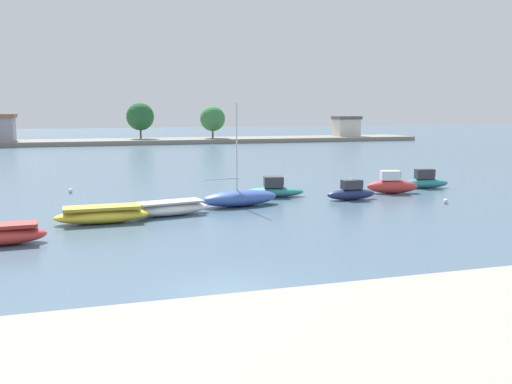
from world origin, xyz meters
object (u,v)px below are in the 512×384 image
mooring_buoy_2 (350,180)px  moored_boat_5 (274,190)px  moored_boat_7 (392,185)px  moored_boat_8 (425,181)px  mooring_buoy_1 (70,191)px  moored_boat_2 (102,215)px  mooring_buoy_0 (446,201)px  moored_boat_1 (2,235)px  moored_boat_6 (351,193)px  moored_boat_4 (240,198)px  moored_boat_3 (170,208)px

mooring_buoy_2 → moored_boat_5: bearing=-146.9°
moored_boat_7 → mooring_buoy_2: 7.24m
moored_boat_7 → moored_boat_8: size_ratio=1.03×
mooring_buoy_1 → mooring_buoy_2: (23.95, -0.41, -0.03)m
mooring_buoy_2 → mooring_buoy_1: bearing=179.0°
moored_boat_7 → mooring_buoy_1: 25.04m
moored_boat_8 → mooring_buoy_1: size_ratio=11.19×
moored_boat_2 → mooring_buoy_0: 22.90m
moored_boat_7 → mooring_buoy_0: size_ratio=11.86×
moored_boat_1 → moored_boat_5: moored_boat_5 is taller
moored_boat_6 → mooring_buoy_0: 6.49m
moored_boat_5 → moored_boat_7: bearing=6.7°
moored_boat_4 → mooring_buoy_1: 14.68m
moored_boat_1 → mooring_buoy_2: (26.87, 16.68, -0.32)m
mooring_buoy_0 → moored_boat_6: bearing=146.9°
moored_boat_3 → mooring_buoy_1: bearing=105.1°
mooring_buoy_2 → moored_boat_8: bearing=-52.7°
moored_boat_7 → mooring_buoy_1: moored_boat_7 is taller
moored_boat_5 → moored_boat_7: (9.33, -1.08, 0.12)m
moored_boat_2 → moored_boat_7: 22.62m
moored_boat_3 → moored_boat_8: bearing=3.4°
moored_boat_4 → mooring_buoy_2: bearing=27.3°
mooring_buoy_1 → mooring_buoy_2: 23.95m
moored_boat_1 → mooring_buoy_2: bearing=29.1°
moored_boat_2 → moored_boat_8: bearing=14.4°
moored_boat_4 → mooring_buoy_0: size_ratio=19.63×
moored_boat_2 → mooring_buoy_2: bearing=28.8°
moored_boat_2 → moored_boat_5: (12.63, 6.49, 0.06)m
moored_boat_4 → moored_boat_7: moored_boat_4 is taller
mooring_buoy_0 → moored_boat_4: bearing=166.4°
moored_boat_6 → mooring_buoy_2: (4.59, 9.18, -0.37)m
moored_boat_4 → moored_boat_8: 17.58m
moored_boat_2 → moored_boat_3: size_ratio=1.03×
moored_boat_6 → mooring_buoy_0: (5.43, -3.54, -0.35)m
moored_boat_1 → moored_boat_3: bearing=28.2°
moored_boat_1 → moored_boat_7: bearing=16.8°
moored_boat_7 → moored_boat_3: bearing=-151.4°
moored_boat_7 → mooring_buoy_0: (0.94, -5.50, -0.47)m
moored_boat_5 → moored_boat_8: 13.57m
moored_boat_1 → moored_boat_7: size_ratio=0.99×
moored_boat_7 → mooring_buoy_2: (0.10, 7.22, -0.50)m
moored_boat_2 → moored_boat_3: 4.28m
moored_boat_3 → mooring_buoy_1: moored_boat_3 is taller
moored_boat_2 → moored_boat_8: 27.17m
mooring_buoy_0 → mooring_buoy_1: (-24.78, 13.13, 0.01)m
moored_boat_6 → moored_boat_8: moored_boat_8 is taller
moored_boat_7 → mooring_buoy_2: size_ratio=13.57×
moored_boat_6 → moored_boat_1: bearing=-161.1°
moored_boat_1 → moored_boat_6: (22.27, 7.50, 0.05)m
moored_boat_6 → mooring_buoy_0: size_ratio=10.63×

